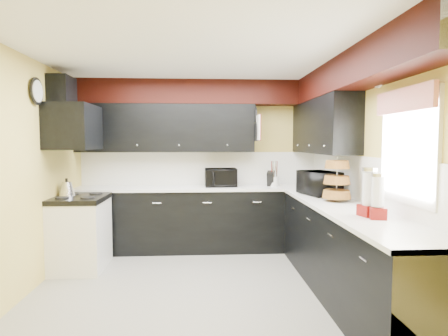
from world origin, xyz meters
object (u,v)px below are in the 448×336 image
object	(u,v)px
toaster_oven	(221,177)
knife_block	(271,179)
microwave	(320,183)
kettle	(67,189)
utensil_crock	(274,181)

from	to	relation	value
toaster_oven	knife_block	xyz separation A→B (m)	(0.74, -0.02, -0.02)
microwave	kettle	world-z (taller)	microwave
utensil_crock	kettle	size ratio (longest dim) A/B	0.74
toaster_oven	microwave	world-z (taller)	microwave
microwave	utensil_crock	xyz separation A→B (m)	(-0.39, 0.93, -0.07)
utensil_crock	knife_block	world-z (taller)	knife_block
microwave	utensil_crock	bearing A→B (deg)	7.87
kettle	knife_block	bearing A→B (deg)	14.10
utensil_crock	knife_block	distance (m)	0.06
microwave	kettle	distance (m)	3.18
microwave	knife_block	size ratio (longest dim) A/B	2.43
utensil_crock	kettle	bearing A→B (deg)	-166.32
toaster_oven	knife_block	bearing A→B (deg)	-3.56
toaster_oven	knife_block	world-z (taller)	toaster_oven
microwave	knife_block	xyz separation A→B (m)	(-0.44, 0.94, -0.04)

